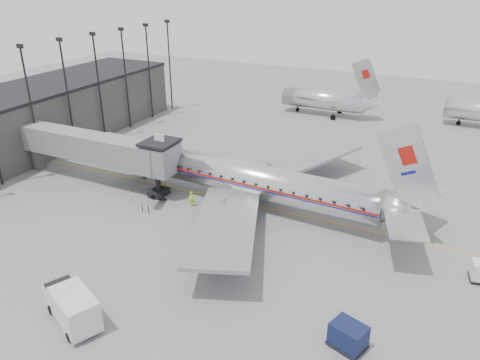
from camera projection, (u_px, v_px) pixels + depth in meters
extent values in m
plane|color=slate|center=(217.00, 228.00, 45.60)|extent=(160.00, 160.00, 0.00)
cube|color=#3C3936|center=(37.00, 118.00, 65.58)|extent=(12.00, 46.00, 8.00)
cube|color=gold|center=(269.00, 209.00, 49.33)|extent=(60.00, 0.15, 0.01)
cube|color=slate|center=(68.00, 142.00, 55.46)|extent=(12.00, 2.80, 3.00)
cube|color=slate|center=(129.00, 154.00, 51.91)|extent=(8.00, 3.00, 3.10)
cube|color=slate|center=(161.00, 159.00, 50.65)|extent=(3.20, 3.60, 3.20)
cube|color=black|center=(160.00, 142.00, 49.86)|extent=(3.40, 3.80, 0.30)
cube|color=white|center=(159.00, 138.00, 49.66)|extent=(1.20, 0.15, 0.80)
cylinder|color=black|center=(158.00, 184.00, 51.64)|extent=(0.56, 0.56, 2.80)
cube|color=black|center=(159.00, 192.00, 52.08)|extent=(1.60, 2.20, 0.70)
cylinder|color=black|center=(154.00, 196.00, 51.28)|extent=(0.30, 0.60, 0.60)
cylinder|color=black|center=(164.00, 189.00, 52.92)|extent=(0.30, 0.60, 0.60)
cylinder|color=#3C3936|center=(38.00, 157.00, 58.84)|extent=(1.60, 1.60, 2.80)
cube|color=black|center=(154.00, 193.00, 49.28)|extent=(0.90, 3.20, 2.90)
cylinder|color=black|center=(32.00, 110.00, 56.64)|extent=(0.24, 0.24, 15.00)
cube|color=black|center=(20.00, 46.00, 53.53)|extent=(0.90, 0.25, 0.50)
cylinder|color=black|center=(68.00, 98.00, 61.56)|extent=(0.24, 0.24, 15.00)
cube|color=black|center=(59.00, 39.00, 58.45)|extent=(0.90, 0.25, 0.50)
cylinder|color=black|center=(99.00, 89.00, 66.47)|extent=(0.24, 0.24, 15.00)
cube|color=black|center=(92.00, 34.00, 63.36)|extent=(0.90, 0.25, 0.50)
cylinder|color=black|center=(126.00, 80.00, 71.39)|extent=(0.24, 0.24, 15.00)
cube|color=black|center=(121.00, 29.00, 68.28)|extent=(0.90, 0.25, 0.50)
cylinder|color=black|center=(149.00, 73.00, 76.31)|extent=(0.24, 0.24, 15.00)
cube|color=black|center=(145.00, 25.00, 73.20)|extent=(0.90, 0.25, 0.50)
cylinder|color=black|center=(170.00, 67.00, 81.23)|extent=(0.24, 0.24, 15.00)
cube|color=black|center=(167.00, 21.00, 78.12)|extent=(0.90, 0.25, 0.50)
cylinder|color=silver|center=(323.00, 100.00, 79.73)|extent=(14.00, 3.20, 3.20)
cube|color=silver|center=(366.00, 78.00, 75.22)|extent=(5.17, 0.26, 6.52)
cylinder|color=black|center=(298.00, 109.00, 82.38)|extent=(0.24, 0.24, 1.00)
cylinder|color=black|center=(459.00, 122.00, 75.38)|extent=(0.24, 0.24, 1.00)
cylinder|color=silver|center=(244.00, 178.00, 49.35)|extent=(29.37, 5.19, 3.60)
cone|color=silver|center=(127.00, 152.00, 56.41)|extent=(3.11, 3.76, 3.60)
cone|color=silver|center=(404.00, 210.00, 41.99)|extent=(4.08, 3.63, 3.42)
cube|color=#9A130B|center=(244.00, 176.00, 49.24)|extent=(29.37, 5.24, 0.18)
cube|color=#0B0E65|center=(244.00, 178.00, 49.34)|extent=(29.37, 5.24, 0.10)
cube|color=silver|center=(408.00, 164.00, 40.26)|extent=(5.98, 0.62, 7.48)
cube|color=gray|center=(301.00, 159.00, 55.17)|extent=(11.87, 16.30, 1.16)
cube|color=gray|center=(226.00, 224.00, 41.20)|extent=(10.55, 16.46, 1.16)
cylinder|color=gray|center=(268.00, 175.00, 53.79)|extent=(3.42, 2.22, 2.04)
cylinder|color=gray|center=(223.00, 212.00, 45.72)|extent=(3.42, 2.22, 2.04)
cylinder|color=black|center=(144.00, 173.00, 56.29)|extent=(0.19, 0.19, 1.27)
cylinder|color=black|center=(270.00, 192.00, 51.44)|extent=(0.25, 0.25, 1.36)
cylinder|color=black|center=(270.00, 194.00, 51.54)|extent=(0.99, 0.39, 0.97)
cylinder|color=black|center=(249.00, 211.00, 47.40)|extent=(0.25, 0.25, 1.36)
cylinder|color=black|center=(249.00, 213.00, 47.50)|extent=(0.99, 0.39, 0.97)
cube|color=silver|center=(75.00, 309.00, 32.60)|extent=(4.58, 3.71, 2.34)
cube|color=silver|center=(62.00, 294.00, 34.74)|extent=(2.51, 2.67, 1.56)
cube|color=black|center=(60.00, 287.00, 34.47)|extent=(2.01, 2.28, 0.67)
cylinder|color=black|center=(51.00, 310.00, 34.22)|extent=(0.76, 0.55, 0.71)
cylinder|color=black|center=(78.00, 299.00, 35.38)|extent=(0.76, 0.55, 0.71)
cylinder|color=black|center=(70.00, 337.00, 31.71)|extent=(0.76, 0.55, 0.71)
cylinder|color=black|center=(98.00, 324.00, 32.87)|extent=(0.76, 0.55, 0.71)
cube|color=#0E1639|center=(348.00, 335.00, 30.92)|extent=(2.67, 2.33, 1.57)
cube|color=black|center=(347.00, 344.00, 31.27)|extent=(2.82, 2.47, 0.13)
cylinder|color=black|center=(330.00, 343.00, 31.44)|extent=(0.36, 0.24, 0.34)
cylinder|color=black|center=(353.00, 358.00, 30.28)|extent=(0.36, 0.24, 0.34)
cylinder|color=black|center=(341.00, 333.00, 32.30)|extent=(0.36, 0.24, 0.34)
cylinder|color=black|center=(364.00, 347.00, 31.15)|extent=(0.36, 0.24, 0.34)
cylinder|color=black|center=(473.00, 282.00, 37.58)|extent=(0.32, 0.17, 0.30)
cylinder|color=black|center=(471.00, 273.00, 38.64)|extent=(0.32, 0.17, 0.30)
imported|color=#ABE41A|center=(192.00, 199.00, 49.55)|extent=(0.71, 0.59, 1.66)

